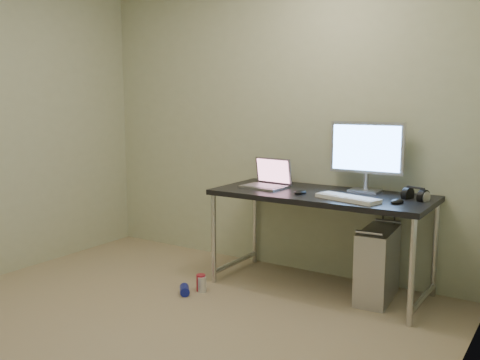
% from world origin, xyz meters
% --- Properties ---
extents(floor, '(3.50, 3.50, 0.00)m').
position_xyz_m(floor, '(0.00, 0.00, 0.00)').
color(floor, tan).
rests_on(floor, ground).
extents(wall_back, '(3.50, 0.02, 2.50)m').
position_xyz_m(wall_back, '(0.00, 1.75, 1.25)').
color(wall_back, beige).
rests_on(wall_back, ground).
extents(wall_right, '(0.02, 3.50, 2.50)m').
position_xyz_m(wall_right, '(1.75, 0.00, 1.25)').
color(wall_right, beige).
rests_on(wall_right, ground).
extents(desk, '(1.62, 0.71, 0.75)m').
position_xyz_m(desk, '(0.60, 1.40, 0.67)').
color(desk, black).
rests_on(desk, ground).
extents(tower_computer, '(0.26, 0.51, 0.55)m').
position_xyz_m(tower_computer, '(1.04, 1.42, 0.26)').
color(tower_computer, '#B6B6BB').
rests_on(tower_computer, ground).
extents(cable_a, '(0.01, 0.16, 0.69)m').
position_xyz_m(cable_a, '(0.99, 1.70, 0.40)').
color(cable_a, black).
rests_on(cable_a, ground).
extents(cable_b, '(0.02, 0.11, 0.71)m').
position_xyz_m(cable_b, '(1.08, 1.68, 0.38)').
color(cable_b, black).
rests_on(cable_b, ground).
extents(can_red, '(0.09, 0.09, 0.13)m').
position_xyz_m(can_red, '(-0.14, 0.87, 0.06)').
color(can_red, '#BE2339').
rests_on(can_red, ground).
extents(can_white, '(0.08, 0.08, 0.12)m').
position_xyz_m(can_white, '(-0.11, 0.86, 0.06)').
color(can_white, silver).
rests_on(can_white, ground).
extents(can_blue, '(0.14, 0.14, 0.07)m').
position_xyz_m(can_blue, '(-0.19, 0.74, 0.03)').
color(can_blue, '#1720A1').
rests_on(can_blue, ground).
extents(laptop, '(0.35, 0.30, 0.23)m').
position_xyz_m(laptop, '(0.14, 1.40, 0.80)').
color(laptop, '#BBBAC2').
rests_on(laptop, desk).
extents(monitor, '(0.56, 0.17, 0.53)m').
position_xyz_m(monitor, '(0.86, 1.62, 1.06)').
color(monitor, '#BBBAC2').
rests_on(monitor, desk).
extents(keyboard, '(0.48, 0.26, 0.03)m').
position_xyz_m(keyboard, '(0.88, 1.22, 0.76)').
color(keyboard, white).
rests_on(keyboard, desk).
extents(mouse_right, '(0.10, 0.13, 0.04)m').
position_xyz_m(mouse_right, '(1.20, 1.29, 0.77)').
color(mouse_right, black).
rests_on(mouse_right, desk).
extents(mouse_left, '(0.10, 0.13, 0.04)m').
position_xyz_m(mouse_left, '(0.49, 1.27, 0.77)').
color(mouse_left, black).
rests_on(mouse_left, desk).
extents(headphones, '(0.20, 0.11, 0.11)m').
position_xyz_m(headphones, '(1.27, 1.49, 0.78)').
color(headphones, black).
rests_on(headphones, desk).
extents(picture_frame, '(0.24, 0.10, 0.19)m').
position_xyz_m(picture_frame, '(0.01, 1.73, 0.84)').
color(picture_frame, black).
rests_on(picture_frame, desk).
extents(webcam, '(0.04, 0.03, 0.13)m').
position_xyz_m(webcam, '(0.18, 1.65, 0.84)').
color(webcam, silver).
rests_on(webcam, desk).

